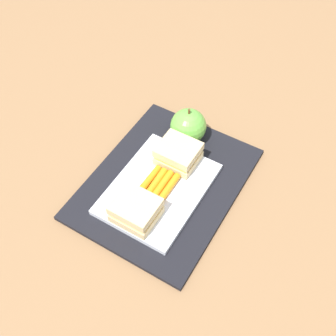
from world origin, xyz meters
TOP-DOWN VIEW (x-y plane):
  - ground_plane at (0.00, 0.00)m, footprint 2.40×2.40m
  - lunchbag_mat at (0.00, 0.00)m, footprint 0.36×0.28m
  - food_tray at (-0.03, 0.00)m, footprint 0.23×0.17m
  - sandwich_half_left at (-0.10, 0.00)m, footprint 0.07×0.08m
  - sandwich_half_right at (0.05, 0.00)m, footprint 0.07×0.08m
  - carrot_sticks_bundle at (-0.02, 0.00)m, footprint 0.08×0.06m
  - apple at (0.13, 0.02)m, footprint 0.08×0.08m

SIDE VIEW (x-z plane):
  - ground_plane at x=0.00m, z-range 0.00..0.00m
  - lunchbag_mat at x=0.00m, z-range 0.00..0.01m
  - food_tray at x=-0.03m, z-range 0.01..0.02m
  - carrot_sticks_bundle at x=-0.02m, z-range 0.02..0.04m
  - sandwich_half_left at x=-0.10m, z-range 0.02..0.07m
  - sandwich_half_right at x=0.05m, z-range 0.02..0.07m
  - apple at x=0.13m, z-range 0.00..0.09m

